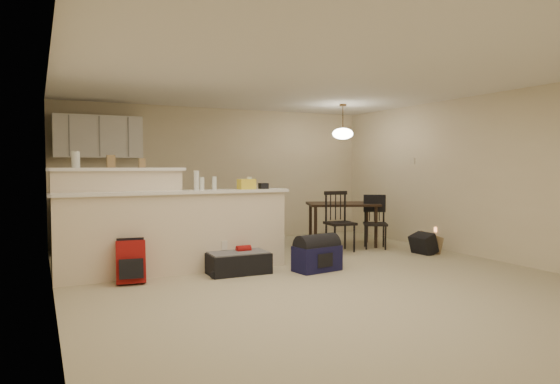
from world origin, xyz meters
TOP-DOWN VIEW (x-y plane):
  - room at (0.00, 0.00)m, footprint 7.00×7.02m
  - breakfast_bar at (-1.76, 0.98)m, footprint 3.08×0.58m
  - upper_cabinets at (-2.20, 3.32)m, footprint 1.40×0.34m
  - kitchen_counter at (-2.00, 3.19)m, footprint 1.80×0.60m
  - thermostat at (2.98, 1.55)m, footprint 0.02×0.12m
  - jar at (-2.70, 1.12)m, footprint 0.10×0.10m
  - cereal_box at (-2.29, 1.12)m, footprint 0.10×0.07m
  - small_box at (-1.90, 1.12)m, footprint 0.08×0.06m
  - bottle_a at (-1.24, 0.90)m, footprint 0.07×0.07m
  - bottle_b at (-0.99, 0.90)m, footprint 0.06×0.06m
  - bag_lump at (-0.52, 0.90)m, footprint 0.22×0.18m
  - pouch at (-0.26, 0.90)m, footprint 0.12×0.10m
  - extra_item_x at (-0.47, 0.90)m, footprint 0.06×0.06m
  - extra_item_y at (-1.16, 0.90)m, footprint 0.06×0.06m
  - dining_table at (1.72, 1.92)m, footprint 1.42×1.20m
  - pendant_lamp at (1.72, 1.92)m, footprint 0.36×0.36m
  - dining_chair_near at (1.35, 1.41)m, footprint 0.48×0.46m
  - dining_chair_far at (2.05, 1.39)m, footprint 0.53×0.52m
  - suitcase at (-0.78, 0.59)m, footprint 0.80×0.53m
  - red_backpack at (-2.14, 0.61)m, footprint 0.36×0.25m
  - navy_duffel at (0.23, 0.24)m, footprint 0.67×0.43m
  - black_daypack at (2.42, 0.61)m, footprint 0.29×0.38m
  - cardboard_sheet at (2.56, 0.61)m, footprint 0.14×0.40m

SIDE VIEW (x-z plane):
  - suitcase at x=-0.78m, z-range 0.00..0.27m
  - cardboard_sheet at x=2.56m, z-range 0.00..0.32m
  - black_daypack at x=2.42m, z-range 0.00..0.32m
  - navy_duffel at x=0.23m, z-range 0.00..0.34m
  - red_backpack at x=-2.14m, z-range 0.00..0.51m
  - dining_chair_far at x=2.05m, z-range 0.00..0.89m
  - kitchen_counter at x=-2.00m, z-range 0.00..0.90m
  - dining_chair_near at x=1.35m, z-range 0.00..0.99m
  - breakfast_bar at x=-1.76m, z-range -0.09..1.30m
  - dining_table at x=1.72m, z-range 0.29..1.04m
  - pouch at x=-0.26m, z-range 1.09..1.17m
  - bag_lump at x=-0.52m, z-range 1.09..1.23m
  - extra_item_y at x=-1.16m, z-range 1.09..1.26m
  - extra_item_x at x=-0.47m, z-range 1.09..1.26m
  - bottle_b at x=-0.99m, z-range 1.09..1.27m
  - bottle_a at x=-1.24m, z-range 1.09..1.35m
  - room at x=0.00m, z-range 0.00..2.50m
  - small_box at x=-1.90m, z-range 1.39..1.51m
  - cereal_box at x=-2.29m, z-range 1.39..1.55m
  - jar at x=-2.70m, z-range 1.39..1.59m
  - thermostat at x=2.98m, z-range 1.44..1.56m
  - upper_cabinets at x=-2.20m, z-range 1.55..2.25m
  - pendant_lamp at x=1.72m, z-range 1.68..2.30m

